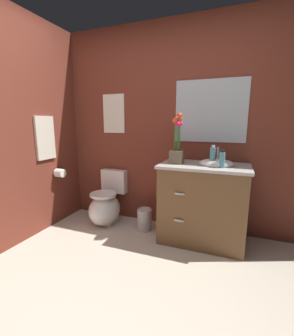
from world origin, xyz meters
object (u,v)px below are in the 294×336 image
lotion_bottle (213,156)px  hanging_towel (45,138)px  vanity_cabinet (203,203)px  toilet_paper_roll (60,173)px  wall_poster (114,114)px  soap_bottle (222,160)px  wall_mirror (210,111)px  flower_vase (177,145)px  trash_bin (144,219)px  toilet (106,205)px

lotion_bottle → hanging_towel: bearing=-172.4°
vanity_cabinet → toilet_paper_roll: 1.83m
wall_poster → toilet_paper_roll: size_ratio=4.57×
soap_bottle → wall_mirror: (-0.18, 0.40, 0.49)m
wall_mirror → toilet_paper_roll: 2.02m
flower_vase → wall_poster: (-0.95, 0.32, 0.35)m
flower_vase → vanity_cabinet: bearing=5.0°
vanity_cabinet → soap_bottle: (0.18, -0.10, 0.51)m
soap_bottle → toilet_paper_roll: bearing=-178.1°
vanity_cabinet → soap_bottle: bearing=-30.6°
trash_bin → wall_mirror: (0.70, 0.27, 1.31)m
wall_poster → toilet_paper_roll: bearing=-140.3°
flower_vase → lotion_bottle: flower_vase is taller
toilet → lotion_bottle: (1.33, -0.08, 0.74)m
trash_bin → wall_mirror: bearing=21.4°
toilet_paper_roll → trash_bin: bearing=9.7°
lotion_bottle → wall_mirror: 0.59m
soap_bottle → toilet_paper_roll: size_ratio=1.63×
hanging_towel → trash_bin: bearing=15.9°
vanity_cabinet → soap_bottle: same height
flower_vase → wall_poster: 1.06m
toilet → wall_poster: bearing=90.0°
trash_bin → vanity_cabinet: bearing=-1.6°
lotion_bottle → toilet_paper_roll: size_ratio=1.98×
lotion_bottle → trash_bin: size_ratio=0.80×
vanity_cabinet → hanging_towel: 2.01m
toilet_paper_roll → soap_bottle: bearing=1.9°
lotion_bottle → trash_bin: (-0.79, 0.07, -0.85)m
toilet → vanity_cabinet: vanity_cabinet is taller
toilet → wall_mirror: bearing=12.1°
vanity_cabinet → wall_mirror: bearing=90.5°
vanity_cabinet → toilet_paper_roll: vanity_cabinet is taller
soap_bottle → trash_bin: soap_bottle is taller
soap_bottle → trash_bin: 1.21m
flower_vase → lotion_bottle: bearing=-4.0°
vanity_cabinet → soap_bottle: size_ratio=5.93×
wall_mirror → lotion_bottle: bearing=-76.4°
trash_bin → hanging_towel: size_ratio=0.52×
lotion_bottle → wall_poster: bearing=165.4°
trash_bin → wall_mirror: size_ratio=0.34×
soap_bottle → trash_bin: bearing=172.0°
wall_poster → hanging_towel: 0.91m
hanging_towel → soap_bottle: bearing=5.8°
toilet → lotion_bottle: size_ratio=3.17×
lotion_bottle → hanging_towel: (-1.95, -0.26, 0.16)m
trash_bin → toilet_paper_roll: bearing=-170.3°
flower_vase → toilet_paper_roll: flower_vase is taller
toilet → soap_bottle: 1.60m
trash_bin → flower_vase: bearing=-6.5°
toilet → soap_bottle: bearing=-5.2°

